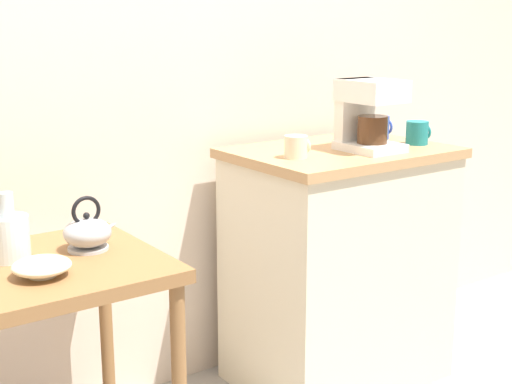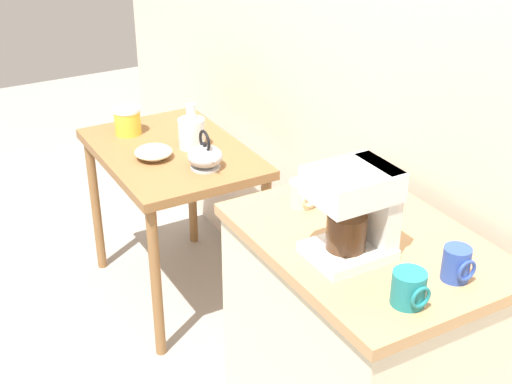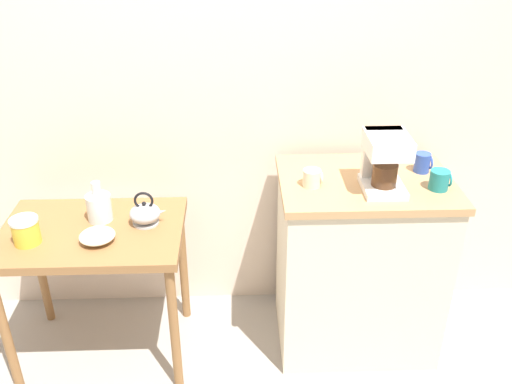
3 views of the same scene
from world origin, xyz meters
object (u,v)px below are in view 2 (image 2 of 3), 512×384
object	(u,v)px
coffee_maker	(357,208)
mug_blue	(457,264)
glass_carafe_vase	(192,132)
bowl_stoneware	(153,152)
mug_small_cream	(302,194)
teakettle	(205,156)
canister_enamel	(127,121)
mug_dark_teal	(409,289)

from	to	relation	value
coffee_maker	mug_blue	distance (m)	0.29
mug_blue	coffee_maker	bearing A→B (deg)	-146.21
glass_carafe_vase	coffee_maker	distance (m)	1.32
bowl_stoneware	mug_blue	bearing A→B (deg)	9.15
bowl_stoneware	mug_small_cream	distance (m)	0.99
teakettle	bowl_stoneware	bearing A→B (deg)	-142.82
coffee_maker	mug_blue	xyz separation A→B (m)	(0.23, 0.15, -0.10)
canister_enamel	mug_blue	xyz separation A→B (m)	(1.80, 0.24, 0.19)
bowl_stoneware	coffee_maker	world-z (taller)	coffee_maker
glass_carafe_vase	mug_dark_teal	size ratio (longest dim) A/B	2.14
canister_enamel	coffee_maker	xyz separation A→B (m)	(1.57, 0.08, 0.28)
bowl_stoneware	mug_small_cream	world-z (taller)	mug_small_cream
teakettle	coffee_maker	world-z (taller)	coffee_maker
teakettle	mug_dark_teal	distance (m)	1.34
mug_blue	glass_carafe_vase	bearing A→B (deg)	-178.05
teakettle	mug_blue	xyz separation A→B (m)	(1.30, 0.09, 0.19)
mug_blue	mug_small_cream	world-z (taller)	mug_blue
mug_small_cream	mug_dark_teal	xyz separation A→B (m)	(0.56, -0.05, 0.01)
teakettle	mug_small_cream	xyz separation A→B (m)	(0.76, -0.03, 0.19)
bowl_stoneware	canister_enamel	world-z (taller)	canister_enamel
glass_carafe_vase	canister_enamel	distance (m)	0.34
canister_enamel	mug_small_cream	world-z (taller)	mug_small_cream
teakettle	coffee_maker	bearing A→B (deg)	-3.21
mug_small_cream	mug_blue	bearing A→B (deg)	13.38
bowl_stoneware	mug_dark_teal	size ratio (longest dim) A/B	1.70
mug_blue	mug_dark_teal	distance (m)	0.18
bowl_stoneware	mug_dark_teal	bearing A→B (deg)	2.43
mug_small_cream	mug_dark_teal	distance (m)	0.56
coffee_maker	mug_blue	bearing A→B (deg)	33.79
coffee_maker	teakettle	bearing A→B (deg)	176.79
mug_blue	mug_small_cream	bearing A→B (deg)	-166.62
mug_blue	mug_dark_teal	bearing A→B (deg)	-82.80
bowl_stoneware	mug_small_cream	xyz separation A→B (m)	(0.96, 0.11, 0.21)
bowl_stoneware	mug_blue	xyz separation A→B (m)	(1.49, 0.24, 0.22)
glass_carafe_vase	mug_small_cream	bearing A→B (deg)	-4.41
teakettle	mug_blue	world-z (taller)	mug_blue
bowl_stoneware	mug_dark_teal	distance (m)	1.53
teakettle	coffee_maker	xyz separation A→B (m)	(1.07, -0.06, 0.29)
teakettle	mug_dark_teal	world-z (taller)	mug_dark_teal
coffee_maker	mug_small_cream	xyz separation A→B (m)	(-0.31, 0.03, -0.10)
bowl_stoneware	coffee_maker	distance (m)	1.31
bowl_stoneware	teakettle	xyz separation A→B (m)	(0.19, 0.15, 0.02)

